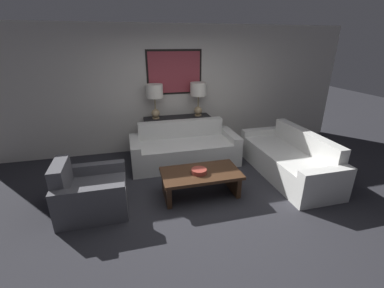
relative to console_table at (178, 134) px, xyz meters
The scene contains 10 objects.
ground_plane 2.25m from the console_table, 90.00° to the right, with size 20.00×20.00×0.00m, color #28282D.
back_wall 0.98m from the console_table, 90.00° to the left, with size 7.99×0.12×2.65m.
console_table is the anchor object (origin of this frame).
table_lamp_left 1.01m from the console_table, behind, with size 0.35×0.35×0.72m.
table_lamp_right 1.01m from the console_table, ahead, with size 0.35×0.35×0.72m.
couch_by_back_wall 0.67m from the console_table, 90.00° to the right, with size 2.10×0.88×0.80m.
couch_by_side 2.38m from the console_table, 42.78° to the right, with size 0.88×2.10×0.80m.
coffee_table 1.89m from the console_table, 90.45° to the right, with size 1.23×0.66×0.41m.
decorative_bowl 1.92m from the console_table, 91.60° to the right, with size 0.24×0.24×0.07m.
armchair_near_back_wall 2.49m from the console_table, 132.11° to the right, with size 0.94×0.88×0.78m.
Camera 1 is at (-1.04, -3.08, 2.31)m, focal length 24.00 mm.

